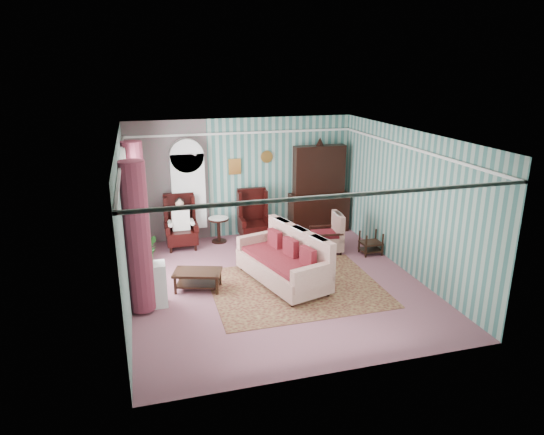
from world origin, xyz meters
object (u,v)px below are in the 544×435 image
object	(u,v)px
dresser_hutch	(319,186)
seated_woman	(181,224)
plant_stand	(151,285)
floral_armchair	(326,233)
sofa	(282,257)
bookcase	(189,197)
round_side_table	(219,230)
wingback_left	(181,222)
wingback_right	(254,216)
coffee_table	(198,280)
nest_table	(371,243)

from	to	relation	value
dresser_hutch	seated_woman	world-z (taller)	dresser_hutch
plant_stand	floral_armchair	bearing A→B (deg)	22.21
plant_stand	sofa	xyz separation A→B (m)	(2.51, 0.29, 0.15)
seated_woman	plant_stand	distance (m)	2.87
seated_woman	plant_stand	world-z (taller)	seated_woman
bookcase	floral_armchair	bearing A→B (deg)	-27.89
seated_woman	round_side_table	size ratio (longest dim) A/B	1.97
sofa	bookcase	bearing A→B (deg)	11.18
sofa	floral_armchair	size ratio (longest dim) A/B	2.40
bookcase	wingback_left	xyz separation A→B (m)	(-0.25, -0.39, -0.50)
wingback_right	round_side_table	bearing A→B (deg)	169.99
bookcase	plant_stand	xyz separation A→B (m)	(-1.05, -3.14, -0.72)
wingback_left	coffee_table	size ratio (longest dim) A/B	1.41
bookcase	seated_woman	size ratio (longest dim) A/B	1.90
plant_stand	round_side_table	bearing A→B (deg)	59.62
round_side_table	plant_stand	world-z (taller)	plant_stand
nest_table	floral_armchair	xyz separation A→B (m)	(-0.93, 0.41, 0.18)
dresser_hutch	plant_stand	size ratio (longest dim) A/B	2.95
round_side_table	nest_table	distance (m)	3.60
floral_armchair	coffee_table	world-z (taller)	floral_armchair
dresser_hutch	sofa	world-z (taller)	dresser_hutch
wingback_right	nest_table	xyz separation A→B (m)	(2.32, -1.55, -0.35)
dresser_hutch	round_side_table	size ratio (longest dim) A/B	3.93
bookcase	round_side_table	distance (m)	1.07
round_side_table	coffee_table	size ratio (longest dim) A/B	0.68
floral_armchair	plant_stand	bearing A→B (deg)	117.18
sofa	round_side_table	bearing A→B (deg)	1.30
wingback_left	coffee_table	bearing A→B (deg)	-88.10
nest_table	sofa	world-z (taller)	sofa
nest_table	sofa	size ratio (longest dim) A/B	0.25
dresser_hutch	wingback_left	size ratio (longest dim) A/B	1.89
wingback_left	seated_woman	size ratio (longest dim) A/B	1.06
bookcase	seated_woman	xyz separation A→B (m)	(-0.25, -0.39, -0.53)
plant_stand	nest_table	bearing A→B (deg)	13.84
dresser_hutch	sofa	distance (m)	3.32
nest_table	wingback_left	bearing A→B (deg)	159.15
floral_armchair	bookcase	bearing A→B (deg)	67.09
wingback_left	plant_stand	xyz separation A→B (m)	(-0.80, -2.75, -0.22)
nest_table	plant_stand	size ratio (longest dim) A/B	0.68
nest_table	dresser_hutch	bearing A→B (deg)	107.39
seated_woman	wingback_right	bearing A→B (deg)	0.00
round_side_table	sofa	size ratio (longest dim) A/B	0.28
bookcase	wingback_left	size ratio (longest dim) A/B	1.79
round_side_table	floral_armchair	xyz separation A→B (m)	(2.24, -1.29, 0.15)
nest_table	sofa	xyz separation A→B (m)	(-2.36, -0.91, 0.28)
nest_table	round_side_table	bearing A→B (deg)	151.80
plant_stand	floral_armchair	distance (m)	4.26
wingback_left	coffee_table	distance (m)	2.36
wingback_right	round_side_table	xyz separation A→B (m)	(-0.85, 0.15, -0.33)
wingback_left	plant_stand	bearing A→B (deg)	-106.22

